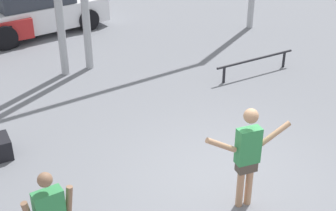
# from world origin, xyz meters

# --- Properties ---
(ground_plane) EXTENTS (36.00, 36.00, 0.00)m
(ground_plane) POSITION_xyz_m (0.00, 0.00, 0.00)
(ground_plane) COLOR slate
(skateboarder) EXTENTS (1.40, 0.43, 1.72)m
(skateboarder) POSITION_xyz_m (-0.24, -0.70, 0.97)
(skateboarder) COLOR tan
(skateboarder) RESTS_ON ground_plane
(grind_rail) EXTENTS (2.40, 0.26, 0.45)m
(grind_rail) POSITION_xyz_m (3.59, 2.89, 0.35)
(grind_rail) COLOR black
(grind_rail) RESTS_ON ground_plane
(parked_car_white) EXTENTS (4.28, 2.02, 1.45)m
(parked_car_white) POSITION_xyz_m (0.38, 9.34, 0.70)
(parked_car_white) COLOR white
(parked_car_white) RESTS_ON ground_plane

